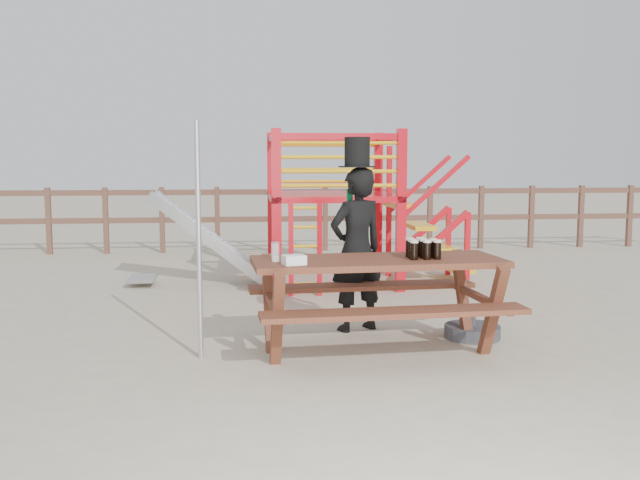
{
  "coord_description": "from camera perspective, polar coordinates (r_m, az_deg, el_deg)",
  "views": [
    {
      "loc": [
        -1.01,
        -6.17,
        1.73
      ],
      "look_at": [
        -0.26,
        0.8,
        0.92
      ],
      "focal_mm": 40.0,
      "sensor_mm": 36.0,
      "label": 1
    }
  ],
  "objects": [
    {
      "name": "ground",
      "position": [
        6.49,
        3.09,
        -8.9
      ],
      "size": [
        60.0,
        60.0,
        0.0
      ],
      "primitive_type": "plane",
      "color": "#B9AC8F",
      "rests_on": "ground"
    },
    {
      "name": "back_fence",
      "position": [
        13.25,
        -1.73,
        2.28
      ],
      "size": [
        15.09,
        0.09,
        1.2
      ],
      "color": "brown",
      "rests_on": "ground"
    },
    {
      "name": "playground_fort",
      "position": [
        9.84,
        0.51,
        2.75
      ],
      "size": [
        4.71,
        1.84,
        2.1
      ],
      "color": "red",
      "rests_on": "ground"
    },
    {
      "name": "picnic_table",
      "position": [
        6.34,
        4.61,
        -4.29
      ],
      "size": [
        2.28,
        1.65,
        0.85
      ],
      "rotation": [
        0.0,
        0.0,
        0.06
      ],
      "color": "brown",
      "rests_on": "ground"
    },
    {
      "name": "man_with_hat",
      "position": [
        7.11,
        2.94,
        -0.4
      ],
      "size": [
        0.71,
        0.6,
        1.94
      ],
      "rotation": [
        0.0,
        0.0,
        3.57
      ],
      "color": "black",
      "rests_on": "ground"
    },
    {
      "name": "metal_pole",
      "position": [
        6.16,
        -9.67,
        -0.13
      ],
      "size": [
        0.04,
        0.04,
        2.04
      ],
      "primitive_type": "cylinder",
      "color": "#B2B2B7",
      "rests_on": "ground"
    },
    {
      "name": "parasol_base",
      "position": [
        7.09,
        12.09,
        -7.17
      ],
      "size": [
        0.54,
        0.54,
        0.23
      ],
      "color": "#39393E",
      "rests_on": "ground"
    },
    {
      "name": "paper_bag",
      "position": [
        5.91,
        -2.1,
        -1.6
      ],
      "size": [
        0.21,
        0.18,
        0.08
      ],
      "primitive_type": "cube",
      "rotation": [
        0.0,
        0.0,
        0.27
      ],
      "color": "white",
      "rests_on": "picnic_table"
    },
    {
      "name": "stout_pints",
      "position": [
        6.34,
        8.16,
        -0.68
      ],
      "size": [
        0.28,
        0.28,
        0.17
      ],
      "color": "black",
      "rests_on": "picnic_table"
    },
    {
      "name": "empty_glasses",
      "position": [
        6.18,
        -3.6,
        -0.98
      ],
      "size": [
        0.07,
        0.25,
        0.15
      ],
      "color": "silver",
      "rests_on": "picnic_table"
    }
  ]
}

